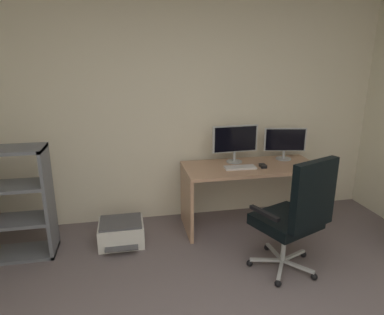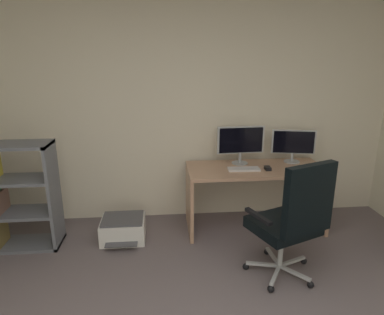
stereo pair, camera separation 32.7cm
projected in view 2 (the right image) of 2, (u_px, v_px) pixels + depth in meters
wall_back at (183, 110)px, 3.90m from camera, size 4.88×0.10×2.59m
desk at (255, 183)px, 3.74m from camera, size 1.51×0.64×0.72m
monitor_main at (241, 141)px, 3.75m from camera, size 0.53×0.18×0.43m
monitor_secondary at (293, 143)px, 3.82m from camera, size 0.48×0.18×0.38m
keyboard at (244, 169)px, 3.60m from camera, size 0.34×0.14×0.02m
computer_mouse at (268, 168)px, 3.60m from camera, size 0.06×0.10×0.03m
office_chair at (293, 218)px, 2.80m from camera, size 0.67×0.69×1.10m
bookshelf at (3, 198)px, 3.34m from camera, size 0.83×0.35×1.09m
printer at (123, 229)px, 3.59m from camera, size 0.46×0.47×0.25m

